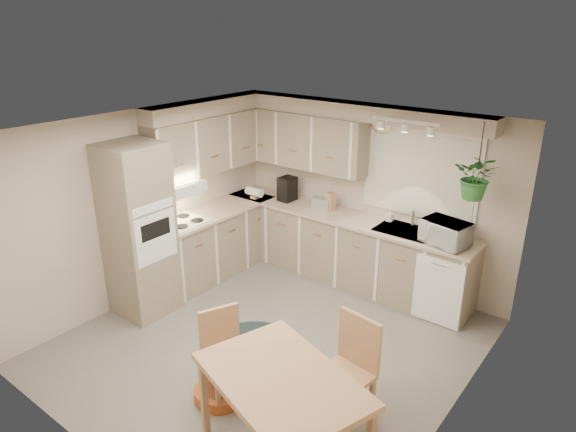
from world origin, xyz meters
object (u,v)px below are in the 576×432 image
(chair_back, at_px, (343,374))
(pet_bed, at_px, (220,392))
(braided_rug, at_px, (266,349))
(chair_left, at_px, (227,358))
(microwave, at_px, (446,230))
(dining_table, at_px, (282,421))

(chair_back, distance_m, pet_bed, 1.24)
(braided_rug, bearing_deg, chair_left, -75.76)
(braided_rug, xyz_separation_m, microwave, (1.18, 1.83, 1.11))
(chair_back, height_order, microwave, microwave)
(dining_table, relative_size, braided_rug, 1.07)
(chair_back, xyz_separation_m, braided_rug, (-1.20, 0.38, -0.49))
(chair_left, xyz_separation_m, braided_rug, (-0.20, 0.78, -0.43))
(dining_table, bearing_deg, pet_bed, 165.95)
(dining_table, height_order, microwave, microwave)
(dining_table, bearing_deg, microwave, 87.88)
(braided_rug, bearing_deg, microwave, 57.14)
(dining_table, distance_m, chair_back, 0.71)
(chair_left, bearing_deg, braided_rug, -141.26)
(chair_back, relative_size, pet_bed, 1.98)
(dining_table, distance_m, braided_rug, 1.57)
(chair_back, height_order, pet_bed, chair_back)
(dining_table, distance_m, chair_left, 0.93)
(pet_bed, bearing_deg, braided_rug, 99.46)
(chair_left, bearing_deg, microwave, -176.18)
(chair_left, height_order, chair_back, chair_back)
(chair_back, height_order, braided_rug, chair_back)
(chair_back, xyz_separation_m, pet_bed, (-1.06, -0.46, -0.44))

